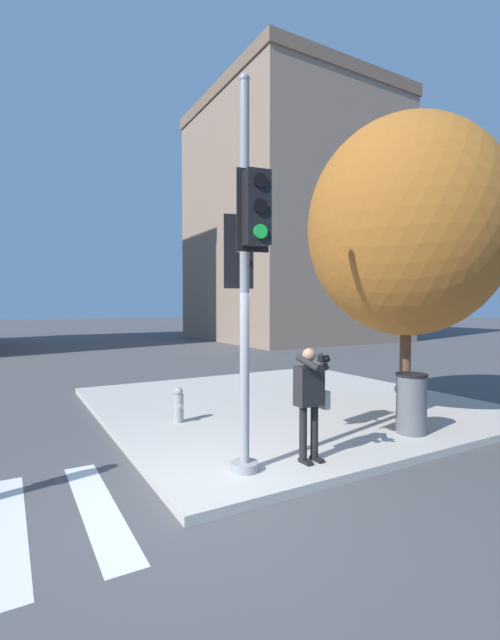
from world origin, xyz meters
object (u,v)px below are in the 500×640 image
trash_bin (411,403)px  person_photographer (310,394)px  traffic_signal_pole (245,260)px  street_tree (407,227)px  fire_hydrant (179,405)px

trash_bin → person_photographer: bearing=-175.4°
traffic_signal_pole → street_tree: bearing=12.8°
street_tree → fire_hydrant: 5.68m
street_tree → trash_bin: 3.50m
street_tree → person_photographer: bearing=-161.3°
traffic_signal_pole → fire_hydrant: bearing=88.5°
traffic_signal_pole → trash_bin: traffic_signal_pole is taller
street_tree → fire_hydrant: (-4.16, 1.76, -3.44)m
person_photographer → fire_hydrant: (-0.91, 2.86, -0.62)m
person_photographer → street_tree: street_tree is taller
person_photographer → trash_bin: person_photographer is taller
person_photographer → fire_hydrant: person_photographer is taller
trash_bin → traffic_signal_pole: bearing=-179.2°
street_tree → trash_bin: (-0.91, -0.91, -3.25)m
street_tree → trash_bin: bearing=-135.0°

